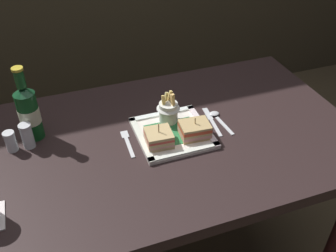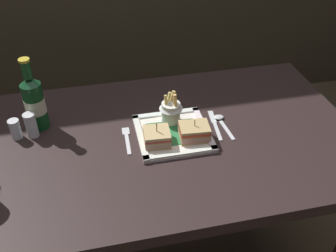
# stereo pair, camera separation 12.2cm
# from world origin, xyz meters

# --- Properties ---
(dining_table) EXTENTS (1.28, 0.76, 0.73)m
(dining_table) POSITION_xyz_m (0.00, 0.00, 0.64)
(dining_table) COLOR black
(dining_table) RESTS_ON ground_plane
(square_plate) EXTENTS (0.23, 0.23, 0.02)m
(square_plate) POSITION_xyz_m (0.03, 0.00, 0.74)
(square_plate) COLOR white
(square_plate) RESTS_ON dining_table
(sandwich_half_left) EXTENTS (0.09, 0.08, 0.08)m
(sandwich_half_left) POSITION_xyz_m (-0.03, -0.04, 0.77)
(sandwich_half_left) COLOR tan
(sandwich_half_left) RESTS_ON square_plate
(sandwich_half_right) EXTENTS (0.10, 0.08, 0.07)m
(sandwich_half_right) POSITION_xyz_m (0.09, -0.04, 0.77)
(sandwich_half_right) COLOR tan
(sandwich_half_right) RESTS_ON square_plate
(fries_cup) EXTENTS (0.08, 0.08, 0.12)m
(fries_cup) POSITION_xyz_m (0.04, 0.06, 0.79)
(fries_cup) COLOR silver
(fries_cup) RESTS_ON square_plate
(beer_bottle) EXTENTS (0.07, 0.07, 0.25)m
(beer_bottle) POSITION_xyz_m (-0.39, 0.15, 0.83)
(beer_bottle) COLOR #11471C
(beer_bottle) RESTS_ON dining_table
(fork) EXTENTS (0.03, 0.14, 0.00)m
(fork) POSITION_xyz_m (-0.12, 0.01, 0.73)
(fork) COLOR silver
(fork) RESTS_ON dining_table
(knife) EXTENTS (0.03, 0.17, 0.00)m
(knife) POSITION_xyz_m (0.19, 0.03, 0.73)
(knife) COLOR silver
(knife) RESTS_ON dining_table
(spoon) EXTENTS (0.04, 0.14, 0.01)m
(spoon) POSITION_xyz_m (0.21, 0.04, 0.74)
(spoon) COLOR silver
(spoon) RESTS_ON dining_table
(salt_shaker) EXTENTS (0.04, 0.04, 0.07)m
(salt_shaker) POSITION_xyz_m (-0.46, 0.10, 0.76)
(salt_shaker) COLOR silver
(salt_shaker) RESTS_ON dining_table
(pepper_shaker) EXTENTS (0.04, 0.04, 0.08)m
(pepper_shaker) POSITION_xyz_m (-0.41, 0.10, 0.77)
(pepper_shaker) COLOR silver
(pepper_shaker) RESTS_ON dining_table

